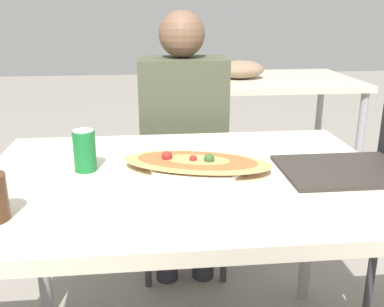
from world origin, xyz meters
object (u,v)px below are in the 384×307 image
(chair_far_seated, at_px, (181,159))
(pizza_main, at_px, (197,164))
(dining_table, at_px, (187,197))
(soda_can, at_px, (85,151))
(person_seated, at_px, (183,128))

(chair_far_seated, relative_size, pizza_main, 1.86)
(chair_far_seated, bearing_deg, dining_table, 86.71)
(chair_far_seated, xyz_separation_m, soda_can, (-0.34, -0.70, 0.28))
(person_seated, bearing_deg, chair_far_seated, -90.00)
(person_seated, height_order, soda_can, person_seated)
(dining_table, xyz_separation_m, pizza_main, (0.03, 0.03, 0.09))
(pizza_main, bearing_deg, soda_can, 174.75)
(person_seated, distance_m, pizza_main, 0.61)
(chair_far_seated, relative_size, person_seated, 0.76)
(person_seated, height_order, pizza_main, person_seated)
(person_seated, xyz_separation_m, soda_can, (-0.34, -0.58, 0.10))
(person_seated, bearing_deg, soda_can, 59.69)
(dining_table, xyz_separation_m, chair_far_seated, (0.04, 0.76, -0.14))
(chair_far_seated, distance_m, soda_can, 0.82)
(dining_table, bearing_deg, chair_far_seated, 86.71)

